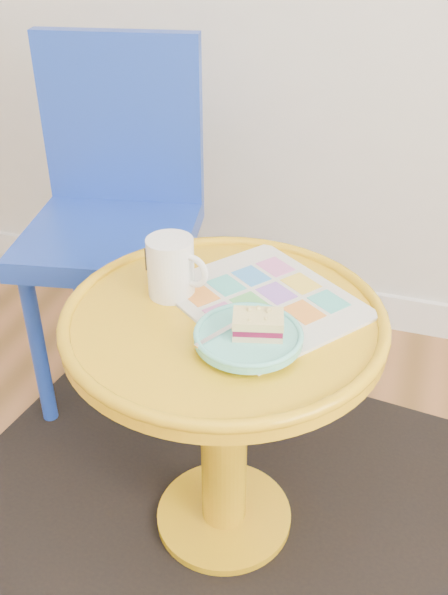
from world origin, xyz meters
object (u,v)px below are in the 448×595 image
(side_table, at_px, (224,383))
(mug, at_px, (172,266))
(newspaper, at_px, (264,300))
(plate, at_px, (248,337))
(chair, at_px, (116,203))

(side_table, relative_size, mug, 4.71)
(newspaper, distance_m, plate, 0.15)
(side_table, relative_size, plate, 3.22)
(mug, bearing_deg, chair, 140.48)
(side_table, xyz_separation_m, newspaper, (0.06, 0.07, 0.16))
(side_table, bearing_deg, chair, 134.40)
(newspaper, bearing_deg, chair, 179.56)
(side_table, height_order, chair, chair)
(newspaper, xyz_separation_m, plate, (0.01, -0.15, 0.02))
(chair, relative_size, newspaper, 2.75)
(side_table, bearing_deg, mug, 160.20)
(side_table, height_order, plate, plate)
(chair, xyz_separation_m, plate, (0.50, -0.52, 0.05))
(mug, xyz_separation_m, plate, (0.19, -0.12, -0.04))
(side_table, xyz_separation_m, chair, (-0.43, 0.44, 0.13))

